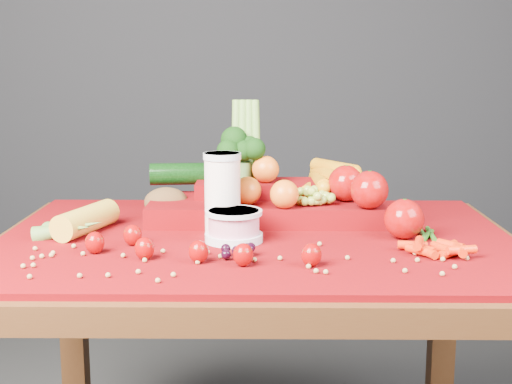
{
  "coord_description": "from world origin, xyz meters",
  "views": [
    {
      "loc": [
        0.02,
        -1.43,
        1.12
      ],
      "look_at": [
        0.0,
        0.02,
        0.85
      ],
      "focal_mm": 50.0,
      "sensor_mm": 36.0,
      "label": 1
    }
  ],
  "objects_px": {
    "table": "(256,285)",
    "produce_mound": "(279,194)",
    "yogurt_bowl": "(234,225)",
    "milk_glass": "(222,190)"
  },
  "relations": [
    {
      "from": "milk_glass",
      "to": "table",
      "type": "bearing_deg",
      "value": -17.32
    },
    {
      "from": "yogurt_bowl",
      "to": "produce_mound",
      "type": "bearing_deg",
      "value": 65.06
    },
    {
      "from": "table",
      "to": "produce_mound",
      "type": "bearing_deg",
      "value": 72.22
    },
    {
      "from": "milk_glass",
      "to": "produce_mound",
      "type": "bearing_deg",
      "value": 48.05
    },
    {
      "from": "table",
      "to": "yogurt_bowl",
      "type": "bearing_deg",
      "value": -133.56
    },
    {
      "from": "table",
      "to": "produce_mound",
      "type": "xyz_separation_m",
      "value": [
        0.05,
        0.15,
        0.17
      ]
    },
    {
      "from": "produce_mound",
      "to": "table",
      "type": "bearing_deg",
      "value": -107.78
    },
    {
      "from": "milk_glass",
      "to": "yogurt_bowl",
      "type": "xyz_separation_m",
      "value": [
        0.03,
        -0.07,
        -0.06
      ]
    },
    {
      "from": "yogurt_bowl",
      "to": "produce_mound",
      "type": "relative_size",
      "value": 0.2
    },
    {
      "from": "table",
      "to": "produce_mound",
      "type": "distance_m",
      "value": 0.23
    }
  ]
}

